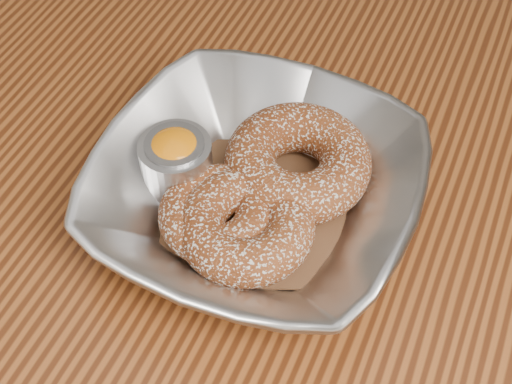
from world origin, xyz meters
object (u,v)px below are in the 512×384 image
at_px(table, 249,205).
at_px(serving_bowl, 256,192).
at_px(donut_back, 298,162).
at_px(ramekin, 176,161).
at_px(donut_front, 246,226).
at_px(donut_extra, 218,214).

height_order(table, serving_bowl, serving_bowl).
distance_m(donut_back, ramekin, 0.09).
relative_size(donut_back, donut_front, 1.13).
bearing_deg(table, donut_extra, -78.35).
height_order(donut_front, ramekin, ramekin).
relative_size(donut_back, donut_extra, 1.30).
bearing_deg(donut_extra, donut_back, 61.13).
relative_size(serving_bowl, donut_extra, 2.74).
xyz_separation_m(serving_bowl, donut_back, (0.02, 0.04, 0.00)).
bearing_deg(donut_extra, table, 101.65).
height_order(table, donut_extra, donut_extra).
bearing_deg(donut_back, donut_extra, -118.87).
distance_m(table, donut_front, 0.17).
height_order(serving_bowl, donut_front, serving_bowl).
relative_size(table, ramekin, 21.21).
xyz_separation_m(donut_extra, ramekin, (-0.05, 0.03, 0.01)).
bearing_deg(donut_front, table, 113.25).
distance_m(serving_bowl, donut_front, 0.03).
height_order(donut_front, donut_extra, donut_front).
relative_size(serving_bowl, donut_front, 2.38).
bearing_deg(serving_bowl, table, 118.01).
height_order(serving_bowl, donut_extra, serving_bowl).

